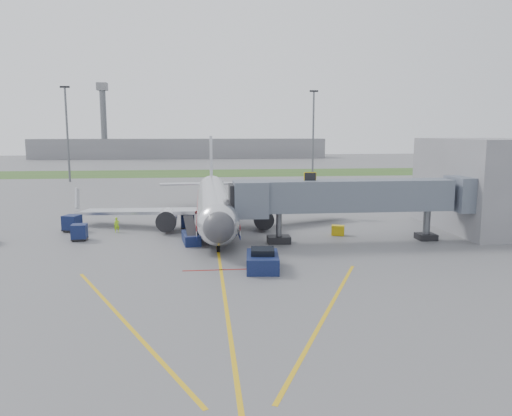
{
  "coord_description": "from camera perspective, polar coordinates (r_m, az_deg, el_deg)",
  "views": [
    {
      "loc": [
        -1.36,
        -42.05,
        10.71
      ],
      "look_at": [
        3.97,
        6.94,
        3.2
      ],
      "focal_mm": 35.0,
      "sensor_mm": 36.0,
      "label": 1
    }
  ],
  "objects": [
    {
      "name": "apron_markings",
      "position": [
        36.3,
        -3.83,
        -8.51
      ],
      "size": [
        21.52,
        50.0,
        0.01
      ],
      "color": "gold",
      "rests_on": "ground"
    },
    {
      "name": "grass_strip",
      "position": [
        132.49,
        -5.61,
        3.99
      ],
      "size": [
        300.0,
        25.0,
        0.01
      ],
      "primitive_type": "cube",
      "color": "#2D4C1E",
      "rests_on": "ground"
    },
    {
      "name": "ground_power_cart",
      "position": [
        52.99,
        9.35,
        -2.54
      ],
      "size": [
        1.52,
        1.25,
        1.04
      ],
      "color": "gold",
      "rests_on": "ground"
    },
    {
      "name": "distant_terminal",
      "position": [
        212.34,
        -8.6,
        6.76
      ],
      "size": [
        120.0,
        14.0,
        8.0
      ],
      "primitive_type": "cube",
      "color": "slate",
      "rests_on": "ground"
    },
    {
      "name": "belt_loader",
      "position": [
        49.17,
        -7.42,
        -3.31
      ],
      "size": [
        2.01,
        4.83,
        2.3
      ],
      "color": "#0B1932",
      "rests_on": "ground"
    },
    {
      "name": "light_mast_right",
      "position": [
        119.98,
        6.56,
        8.64
      ],
      "size": [
        2.0,
        0.44,
        20.4
      ],
      "color": "#595B60",
      "rests_on": "ground"
    },
    {
      "name": "airliner",
      "position": [
        57.88,
        -4.8,
        0.63
      ],
      "size": [
        32.1,
        35.67,
        10.25
      ],
      "color": "silver",
      "rests_on": "ground"
    },
    {
      "name": "baggage_cart_c",
      "position": [
        52.85,
        -19.54,
        -2.62
      ],
      "size": [
        1.59,
        1.59,
        1.62
      ],
      "color": "#0B1932",
      "rests_on": "ground"
    },
    {
      "name": "ramp_worker",
      "position": [
        55.8,
        -15.62,
        -1.87
      ],
      "size": [
        0.69,
        0.57,
        1.64
      ],
      "primitive_type": "imported",
      "rotation": [
        0.0,
        0.0,
        0.34
      ],
      "color": "#98D619",
      "rests_on": "ground"
    },
    {
      "name": "ground",
      "position": [
        43.42,
        -4.24,
        -5.64
      ],
      "size": [
        400.0,
        400.0,
        0.0
      ],
      "primitive_type": "plane",
      "color": "#565659",
      "rests_on": "ground"
    },
    {
      "name": "control_tower",
      "position": [
        210.73,
        -17.04,
        10.09
      ],
      "size": [
        4.0,
        4.0,
        30.0
      ],
      "color": "#595B60",
      "rests_on": "ground"
    },
    {
      "name": "baggage_cart_a",
      "position": [
        57.78,
        -20.29,
        -1.64
      ],
      "size": [
        2.11,
        2.11,
        1.79
      ],
      "color": "#0B1932",
      "rests_on": "ground"
    },
    {
      "name": "jet_bridge",
      "position": [
        49.55,
        10.52,
        1.28
      ],
      "size": [
        25.3,
        4.0,
        6.9
      ],
      "color": "slate",
      "rests_on": "ground"
    },
    {
      "name": "pushback_tug",
      "position": [
        39.39,
        0.74,
        -6.05
      ],
      "size": [
        2.86,
        4.28,
        1.69
      ],
      "color": "#0B1932",
      "rests_on": "ground"
    },
    {
      "name": "terminal",
      "position": [
        61.04,
        24.77,
        2.5
      ],
      "size": [
        10.0,
        16.0,
        10.0
      ],
      "primitive_type": "cube",
      "color": "slate",
      "rests_on": "ground"
    },
    {
      "name": "light_mast_left",
      "position": [
        115.66,
        -20.77,
        8.15
      ],
      "size": [
        2.0,
        0.44,
        20.4
      ],
      "color": "#595B60",
      "rests_on": "ground"
    },
    {
      "name": "baggage_cart_b",
      "position": [
        56.42,
        -7.83,
        -1.51
      ],
      "size": [
        1.63,
        1.63,
        1.61
      ],
      "color": "#0B1932",
      "rests_on": "ground"
    }
  ]
}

